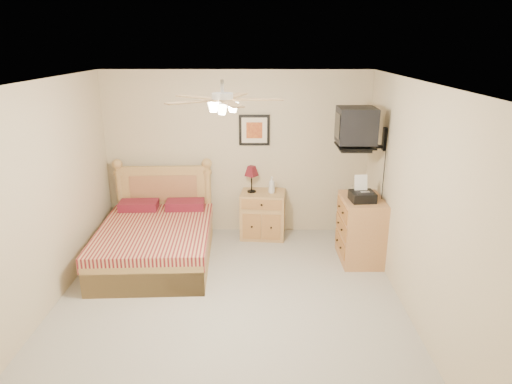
# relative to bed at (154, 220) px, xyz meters

# --- Properties ---
(floor) EXTENTS (4.50, 4.50, 0.00)m
(floor) POSITION_rel_bed_xyz_m (1.06, -1.12, -0.61)
(floor) COLOR #A5A195
(floor) RESTS_ON ground
(ceiling) EXTENTS (4.00, 4.50, 0.04)m
(ceiling) POSITION_rel_bed_xyz_m (1.06, -1.12, 1.89)
(ceiling) COLOR white
(ceiling) RESTS_ON ground
(wall_back) EXTENTS (4.00, 0.04, 2.50)m
(wall_back) POSITION_rel_bed_xyz_m (1.06, 1.13, 0.64)
(wall_back) COLOR beige
(wall_back) RESTS_ON ground
(wall_front) EXTENTS (4.00, 0.04, 2.50)m
(wall_front) POSITION_rel_bed_xyz_m (1.06, -3.37, 0.64)
(wall_front) COLOR beige
(wall_front) RESTS_ON ground
(wall_left) EXTENTS (0.04, 4.50, 2.50)m
(wall_left) POSITION_rel_bed_xyz_m (-0.94, -1.12, 0.64)
(wall_left) COLOR beige
(wall_left) RESTS_ON ground
(wall_right) EXTENTS (0.04, 4.50, 2.50)m
(wall_right) POSITION_rel_bed_xyz_m (3.06, -1.12, 0.64)
(wall_right) COLOR beige
(wall_right) RESTS_ON ground
(bed) EXTENTS (1.53, 1.96, 1.22)m
(bed) POSITION_rel_bed_xyz_m (0.00, 0.00, 0.00)
(bed) COLOR tan
(bed) RESTS_ON ground
(nightstand) EXTENTS (0.70, 0.55, 0.71)m
(nightstand) POSITION_rel_bed_xyz_m (1.47, 0.88, -0.25)
(nightstand) COLOR #AA814A
(nightstand) RESTS_ON ground
(table_lamp) EXTENTS (0.26, 0.26, 0.41)m
(table_lamp) POSITION_rel_bed_xyz_m (1.29, 0.90, 0.31)
(table_lamp) COLOR maroon
(table_lamp) RESTS_ON nightstand
(lotion_bottle) EXTENTS (0.13, 0.13, 0.25)m
(lotion_bottle) POSITION_rel_bed_xyz_m (1.59, 0.86, 0.23)
(lotion_bottle) COLOR silver
(lotion_bottle) RESTS_ON nightstand
(framed_picture) EXTENTS (0.46, 0.04, 0.46)m
(framed_picture) POSITION_rel_bed_xyz_m (1.33, 1.11, 1.01)
(framed_picture) COLOR black
(framed_picture) RESTS_ON wall_back
(dresser) EXTENTS (0.54, 0.77, 0.90)m
(dresser) POSITION_rel_bed_xyz_m (2.79, 0.09, -0.16)
(dresser) COLOR #B37043
(dresser) RESTS_ON ground
(fax_machine) EXTENTS (0.34, 0.35, 0.33)m
(fax_machine) POSITION_rel_bed_xyz_m (2.76, -0.01, 0.45)
(fax_machine) COLOR black
(fax_machine) RESTS_ON dresser
(magazine_lower) EXTENTS (0.24, 0.31, 0.03)m
(magazine_lower) POSITION_rel_bed_xyz_m (2.71, 0.36, 0.30)
(magazine_lower) COLOR beige
(magazine_lower) RESTS_ON dresser
(magazine_upper) EXTENTS (0.22, 0.28, 0.02)m
(magazine_upper) POSITION_rel_bed_xyz_m (2.70, 0.39, 0.32)
(magazine_upper) COLOR tan
(magazine_upper) RESTS_ON magazine_lower
(wall_tv) EXTENTS (0.56, 0.46, 0.58)m
(wall_tv) POSITION_rel_bed_xyz_m (2.81, 0.22, 1.20)
(wall_tv) COLOR black
(wall_tv) RESTS_ON wall_right
(ceiling_fan) EXTENTS (1.14, 1.14, 0.28)m
(ceiling_fan) POSITION_rel_bed_xyz_m (1.06, -1.32, 1.75)
(ceiling_fan) COLOR white
(ceiling_fan) RESTS_ON ceiling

